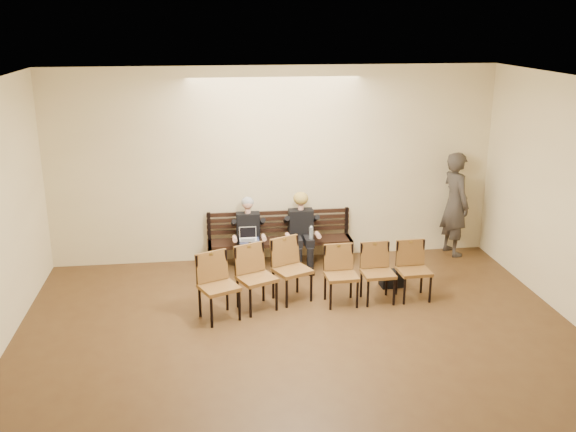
% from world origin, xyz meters
% --- Properties ---
extents(ground, '(10.00, 10.00, 0.00)m').
position_xyz_m(ground, '(0.00, 0.00, 0.00)').
color(ground, '#53381C').
rests_on(ground, ground).
extents(room_walls, '(8.02, 10.01, 3.51)m').
position_xyz_m(room_walls, '(0.00, 0.79, 2.54)').
color(room_walls, '#FAE9B3').
rests_on(room_walls, ground).
extents(bench, '(2.60, 0.90, 0.45)m').
position_xyz_m(bench, '(0.05, 4.65, 0.23)').
color(bench, black).
rests_on(bench, ground).
extents(seated_man, '(0.51, 0.70, 1.22)m').
position_xyz_m(seated_man, '(-0.52, 4.53, 0.61)').
color(seated_man, black).
rests_on(seated_man, ground).
extents(seated_woman, '(0.53, 0.74, 1.24)m').
position_xyz_m(seated_woman, '(0.43, 4.53, 0.62)').
color(seated_woman, black).
rests_on(seated_woman, ground).
extents(laptop, '(0.32, 0.26, 0.22)m').
position_xyz_m(laptop, '(-0.54, 4.33, 0.56)').
color(laptop, silver).
rests_on(laptop, bench).
extents(water_bottle, '(0.08, 0.08, 0.24)m').
position_xyz_m(water_bottle, '(0.55, 4.26, 0.57)').
color(water_bottle, silver).
rests_on(water_bottle, bench).
extents(bag, '(0.38, 0.27, 0.27)m').
position_xyz_m(bag, '(1.76, 3.38, 0.13)').
color(bag, black).
rests_on(bag, ground).
extents(passerby, '(0.69, 0.91, 2.24)m').
position_xyz_m(passerby, '(3.34, 4.75, 1.12)').
color(passerby, '#36312C').
rests_on(passerby, ground).
extents(chair_row_front, '(1.68, 0.56, 0.92)m').
position_xyz_m(chair_row_front, '(1.38, 2.84, 0.46)').
color(chair_row_front, brown).
rests_on(chair_row_front, ground).
extents(chair_row_back, '(1.85, 1.22, 0.99)m').
position_xyz_m(chair_row_back, '(-0.52, 2.81, 0.50)').
color(chair_row_back, brown).
rests_on(chair_row_back, ground).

